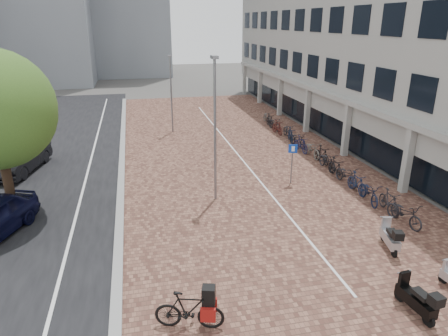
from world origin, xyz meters
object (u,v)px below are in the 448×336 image
(hero_bike, at_px, (189,310))
(scooter_mid, at_px, (416,298))
(scooter_front, at_px, (390,236))
(parking_sign, at_px, (292,158))
(car_dark, at_px, (20,158))

(hero_bike, xyz_separation_m, scooter_mid, (6.55, -0.89, -0.06))
(scooter_front, distance_m, parking_sign, 7.11)
(hero_bike, height_order, scooter_front, hero_bike)
(scooter_front, relative_size, parking_sign, 0.73)
(car_dark, xyz_separation_m, scooter_front, (15.59, -12.10, -0.25))
(hero_bike, height_order, parking_sign, parking_sign)
(car_dark, height_order, hero_bike, car_dark)
(car_dark, relative_size, hero_bike, 2.37)
(scooter_mid, bearing_deg, scooter_front, 61.78)
(car_dark, height_order, parking_sign, parking_sign)
(car_dark, distance_m, parking_sign, 15.30)
(hero_bike, bearing_deg, scooter_front, -56.05)
(car_dark, xyz_separation_m, hero_bike, (7.63, -14.57, -0.18))
(hero_bike, xyz_separation_m, scooter_front, (7.96, 2.47, -0.07))
(car_dark, bearing_deg, scooter_mid, -35.01)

